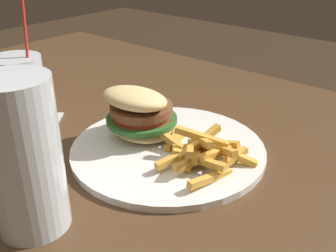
{
  "coord_description": "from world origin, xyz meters",
  "views": [
    {
      "loc": [
        -0.39,
        0.14,
        1.03
      ],
      "look_at": [
        -0.07,
        -0.24,
        0.78
      ],
      "focal_mm": 42.0,
      "sensor_mm": 36.0,
      "label": 1
    }
  ],
  "objects": [
    {
      "name": "meal_plate_near",
      "position": [
        -0.05,
        -0.24,
        0.76
      ],
      "size": [
        0.28,
        0.28,
        0.1
      ],
      "color": "white",
      "rests_on": "dining_table"
    },
    {
      "name": "beer_glass",
      "position": [
        -0.06,
        -0.02,
        0.82
      ],
      "size": [
        0.08,
        0.08,
        0.17
      ],
      "color": "silver",
      "rests_on": "dining_table"
    },
    {
      "name": "juice_glass",
      "position": [
        0.2,
        -0.17,
        0.79
      ],
      "size": [
        0.09,
        0.09,
        0.22
      ],
      "color": "silver",
      "rests_on": "dining_table"
    },
    {
      "name": "spoon",
      "position": [
        0.07,
        -0.12,
        0.74
      ],
      "size": [
        0.13,
        0.14,
        0.01
      ],
      "rotation": [
        0.0,
        0.0,
        2.29
      ],
      "color": "silver",
      "rests_on": "dining_table"
    }
  ]
}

